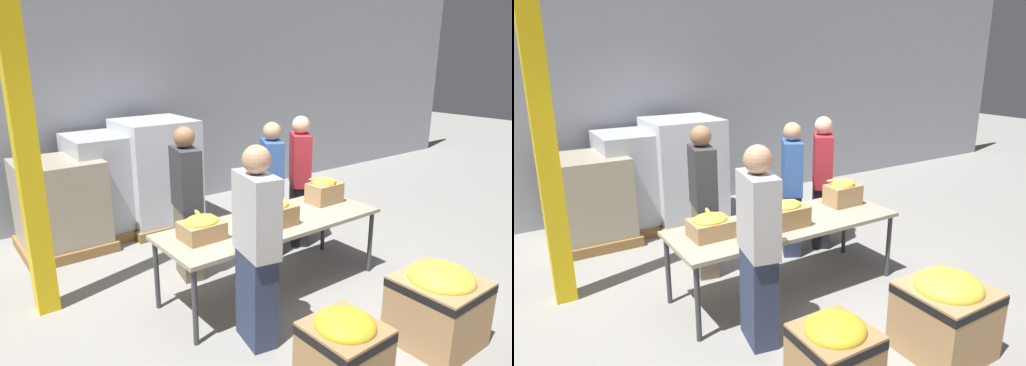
% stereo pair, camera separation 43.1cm
% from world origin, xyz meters
% --- Properties ---
extents(ground_plane, '(30.00, 30.00, 0.00)m').
position_xyz_m(ground_plane, '(0.00, 0.00, 0.00)').
color(ground_plane, gray).
extents(wall_back, '(16.00, 0.08, 4.00)m').
position_xyz_m(wall_back, '(0.00, 3.29, 2.00)').
color(wall_back, '#9399A3').
rests_on(wall_back, ground_plane).
extents(sorting_table, '(2.42, 0.87, 0.77)m').
position_xyz_m(sorting_table, '(0.00, 0.00, 0.72)').
color(sorting_table, '#9E937F').
rests_on(sorting_table, ground_plane).
extents(banana_box_0, '(0.39, 0.36, 0.24)m').
position_xyz_m(banana_box_0, '(-0.82, 0.04, 0.89)').
color(banana_box_0, tan).
rests_on(banana_box_0, sorting_table).
extents(banana_box_1, '(0.43, 0.30, 0.28)m').
position_xyz_m(banana_box_1, '(-0.06, -0.10, 0.90)').
color(banana_box_1, '#A37A4C').
rests_on(banana_box_1, sorting_table).
extents(banana_box_2, '(0.38, 0.27, 0.30)m').
position_xyz_m(banana_box_2, '(0.87, 0.11, 0.92)').
color(banana_box_2, tan).
rests_on(banana_box_2, sorting_table).
extents(volunteer_0, '(0.32, 0.50, 1.72)m').
position_xyz_m(volunteer_0, '(-0.56, 0.79, 0.85)').
color(volunteer_0, '#6B604C').
rests_on(volunteer_0, ground_plane).
extents(volunteer_1, '(0.44, 0.50, 1.70)m').
position_xyz_m(volunteer_1, '(1.07, 0.76, 0.84)').
color(volunteer_1, black).
rests_on(volunteer_1, ground_plane).
extents(volunteer_2, '(0.41, 0.50, 1.66)m').
position_xyz_m(volunteer_2, '(0.60, 0.75, 0.83)').
color(volunteer_2, '#2D3856').
rests_on(volunteer_2, ground_plane).
extents(volunteer_3, '(0.32, 0.51, 1.76)m').
position_xyz_m(volunteer_3, '(-0.69, -0.64, 0.88)').
color(volunteer_3, '#2D3856').
rests_on(volunteer_3, ground_plane).
extents(donation_bin_0, '(0.51, 0.51, 0.73)m').
position_xyz_m(donation_bin_0, '(-0.65, -1.61, 0.39)').
color(donation_bin_0, '#A37A4C').
rests_on(donation_bin_0, ground_plane).
extents(donation_bin_1, '(0.66, 0.66, 0.73)m').
position_xyz_m(donation_bin_1, '(0.54, -1.61, 0.39)').
color(donation_bin_1, tan).
rests_on(donation_bin_1, ground_plane).
extents(support_pillar, '(0.20, 0.20, 4.00)m').
position_xyz_m(support_pillar, '(-2.04, 1.02, 2.00)').
color(support_pillar, yellow).
rests_on(support_pillar, ground_plane).
extents(pallet_stack_0, '(1.07, 1.07, 1.17)m').
position_xyz_m(pallet_stack_0, '(-1.48, 2.43, 0.58)').
color(pallet_stack_0, olive).
rests_on(pallet_stack_0, ground_plane).
extents(pallet_stack_1, '(1.08, 1.08, 1.55)m').
position_xyz_m(pallet_stack_1, '(-0.12, 2.49, 0.77)').
color(pallet_stack_1, olive).
rests_on(pallet_stack_1, ground_plane).
extents(pallet_stack_2, '(1.03, 1.03, 1.40)m').
position_xyz_m(pallet_stack_2, '(-0.80, 2.63, 0.69)').
color(pallet_stack_2, olive).
rests_on(pallet_stack_2, ground_plane).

